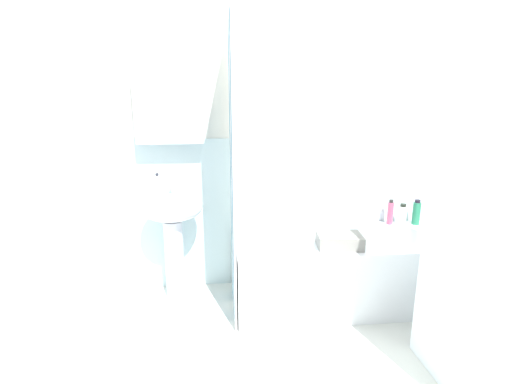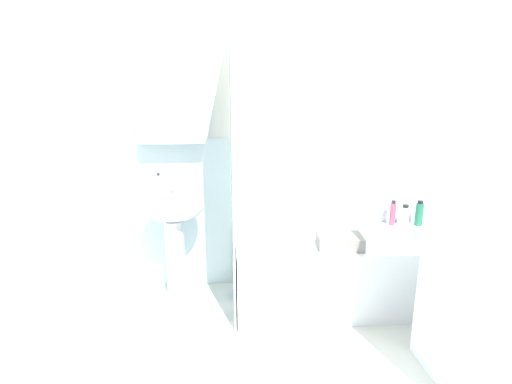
{
  "view_description": "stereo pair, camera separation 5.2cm",
  "coord_description": "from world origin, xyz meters",
  "px_view_note": "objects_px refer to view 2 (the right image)",
  "views": [
    {
      "loc": [
        -0.55,
        -1.55,
        1.46
      ],
      "look_at": [
        -0.31,
        0.8,
        0.88
      ],
      "focal_mm": 25.53,
      "sensor_mm": 36.0,
      "label": 1
    },
    {
      "loc": [
        -0.5,
        -1.55,
        1.46
      ],
      "look_at": [
        -0.31,
        0.8,
        0.88
      ],
      "focal_mm": 25.53,
      "sensor_mm": 36.0,
      "label": 2
    }
  ],
  "objects_px": {
    "soap_dispenser": "(159,184)",
    "towel_folded": "(340,241)",
    "lotion_bottle": "(405,216)",
    "shampoo_bottle": "(393,214)",
    "body_wash_bottle": "(419,214)",
    "toothbrush_cup": "(185,185)",
    "bathtub": "(342,270)",
    "sink": "(174,223)"
  },
  "relations": [
    {
      "from": "shampoo_bottle",
      "to": "towel_folded",
      "type": "height_order",
      "value": "shampoo_bottle"
    },
    {
      "from": "lotion_bottle",
      "to": "towel_folded",
      "type": "relative_size",
      "value": 0.59
    },
    {
      "from": "sink",
      "to": "towel_folded",
      "type": "relative_size",
      "value": 2.75
    },
    {
      "from": "soap_dispenser",
      "to": "sink",
      "type": "bearing_deg",
      "value": -21.53
    },
    {
      "from": "bathtub",
      "to": "shampoo_bottle",
      "type": "xyz_separation_m",
      "value": [
        0.48,
        0.26,
        0.35
      ]
    },
    {
      "from": "sink",
      "to": "body_wash_bottle",
      "type": "xyz_separation_m",
      "value": [
        1.93,
        0.1,
        -0.01
      ]
    },
    {
      "from": "shampoo_bottle",
      "to": "towel_folded",
      "type": "relative_size",
      "value": 0.69
    },
    {
      "from": "sink",
      "to": "shampoo_bottle",
      "type": "height_order",
      "value": "sink"
    },
    {
      "from": "shampoo_bottle",
      "to": "bathtub",
      "type": "bearing_deg",
      "value": -151.13
    },
    {
      "from": "soap_dispenser",
      "to": "bathtub",
      "type": "distance_m",
      "value": 1.49
    },
    {
      "from": "body_wash_bottle",
      "to": "towel_folded",
      "type": "bearing_deg",
      "value": -152.21
    },
    {
      "from": "soap_dispenser",
      "to": "body_wash_bottle",
      "type": "bearing_deg",
      "value": 1.63
    },
    {
      "from": "bathtub",
      "to": "towel_folded",
      "type": "height_order",
      "value": "towel_folded"
    },
    {
      "from": "body_wash_bottle",
      "to": "towel_folded",
      "type": "height_order",
      "value": "body_wash_bottle"
    },
    {
      "from": "toothbrush_cup",
      "to": "shampoo_bottle",
      "type": "bearing_deg",
      "value": 1.6
    },
    {
      "from": "bathtub",
      "to": "lotion_bottle",
      "type": "xyz_separation_m",
      "value": [
        0.57,
        0.24,
        0.33
      ]
    },
    {
      "from": "sink",
      "to": "lotion_bottle",
      "type": "distance_m",
      "value": 1.81
    },
    {
      "from": "body_wash_bottle",
      "to": "soap_dispenser",
      "type": "bearing_deg",
      "value": -178.37
    },
    {
      "from": "soap_dispenser",
      "to": "toothbrush_cup",
      "type": "height_order",
      "value": "soap_dispenser"
    },
    {
      "from": "shampoo_bottle",
      "to": "soap_dispenser",
      "type": "bearing_deg",
      "value": -177.47
    },
    {
      "from": "bathtub",
      "to": "lotion_bottle",
      "type": "distance_m",
      "value": 0.7
    },
    {
      "from": "soap_dispenser",
      "to": "shampoo_bottle",
      "type": "relative_size",
      "value": 0.75
    },
    {
      "from": "soap_dispenser",
      "to": "towel_folded",
      "type": "distance_m",
      "value": 1.34
    },
    {
      "from": "soap_dispenser",
      "to": "toothbrush_cup",
      "type": "relative_size",
      "value": 1.62
    },
    {
      "from": "soap_dispenser",
      "to": "toothbrush_cup",
      "type": "distance_m",
      "value": 0.19
    },
    {
      "from": "sink",
      "to": "towel_folded",
      "type": "height_order",
      "value": "sink"
    },
    {
      "from": "toothbrush_cup",
      "to": "towel_folded",
      "type": "relative_size",
      "value": 0.32
    },
    {
      "from": "bathtub",
      "to": "shampoo_bottle",
      "type": "relative_size",
      "value": 7.69
    },
    {
      "from": "lotion_bottle",
      "to": "body_wash_bottle",
      "type": "bearing_deg",
      "value": 0.77
    },
    {
      "from": "toothbrush_cup",
      "to": "lotion_bottle",
      "type": "distance_m",
      "value": 1.75
    },
    {
      "from": "shampoo_bottle",
      "to": "towel_folded",
      "type": "distance_m",
      "value": 0.71
    },
    {
      "from": "soap_dispenser",
      "to": "bathtub",
      "type": "height_order",
      "value": "soap_dispenser"
    },
    {
      "from": "lotion_bottle",
      "to": "shampoo_bottle",
      "type": "relative_size",
      "value": 0.85
    },
    {
      "from": "sink",
      "to": "bathtub",
      "type": "distance_m",
      "value": 1.3
    },
    {
      "from": "sink",
      "to": "lotion_bottle",
      "type": "height_order",
      "value": "sink"
    },
    {
      "from": "bathtub",
      "to": "lotion_bottle",
      "type": "relative_size",
      "value": 9.0
    },
    {
      "from": "soap_dispenser",
      "to": "towel_folded",
      "type": "xyz_separation_m",
      "value": [
        1.25,
        -0.35,
        -0.34
      ]
    },
    {
      "from": "bathtub",
      "to": "body_wash_bottle",
      "type": "bearing_deg",
      "value": 19.33
    },
    {
      "from": "toothbrush_cup",
      "to": "bathtub",
      "type": "relative_size",
      "value": 0.06
    },
    {
      "from": "toothbrush_cup",
      "to": "towel_folded",
      "type": "distance_m",
      "value": 1.18
    },
    {
      "from": "sink",
      "to": "toothbrush_cup",
      "type": "bearing_deg",
      "value": 40.16
    },
    {
      "from": "soap_dispenser",
      "to": "towel_folded",
      "type": "bearing_deg",
      "value": -15.71
    }
  ]
}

